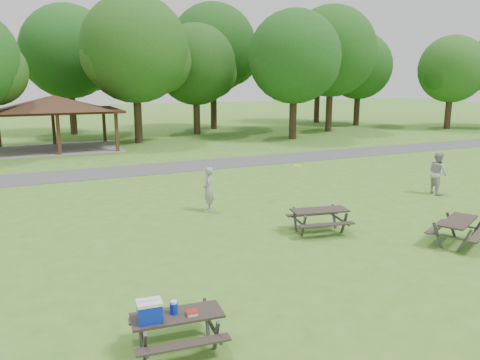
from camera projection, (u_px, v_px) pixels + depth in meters
name	position (u px, v px, depth m)	size (l,w,h in m)	color
ground	(267.00, 255.00, 13.25)	(160.00, 160.00, 0.00)	#427722
asphalt_path	(148.00, 169.00, 25.68)	(120.00, 3.20, 0.02)	#474749
pavilion	(54.00, 105.00, 32.28)	(8.60, 7.01, 3.76)	#382114
tree_row_e	(136.00, 52.00, 34.88)	(8.40, 8.00, 11.02)	#2F2015
tree_row_f	(197.00, 67.00, 40.63)	(7.35, 7.00, 9.55)	#322316
tree_row_g	(295.00, 60.00, 37.19)	(7.77, 7.40, 10.25)	black
tree_row_h	(332.00, 54.00, 42.60)	(8.61, 8.20, 11.37)	#311F15
tree_row_i	(359.00, 68.00, 48.38)	(7.14, 6.80, 9.52)	black
tree_row_j	(452.00, 71.00, 45.12)	(6.72, 6.40, 8.96)	#312016
tree_deep_b	(70.00, 55.00, 40.33)	(8.40, 8.00, 11.13)	#2F2014
tree_deep_c	(214.00, 51.00, 44.62)	(8.82, 8.40, 11.90)	black
tree_deep_d	(319.00, 58.00, 51.33)	(8.40, 8.00, 11.27)	black
picnic_table_near	(169.00, 318.00, 8.46)	(1.79, 1.50, 1.16)	black
picnic_table_middle	(319.00, 215.00, 15.13)	(2.05, 1.76, 0.79)	#2A241E
picnic_table_far	(458.00, 226.00, 14.06)	(2.23, 2.07, 0.77)	#2A231E
frisbee_in_flight	(297.00, 166.00, 18.24)	(0.31, 0.31, 0.02)	yellow
frisbee_thrower	(208.00, 189.00, 17.45)	(0.61, 0.40, 1.69)	#969698
frisbee_catcher	(438.00, 173.00, 20.11)	(0.89, 0.70, 1.84)	#B0AFB2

